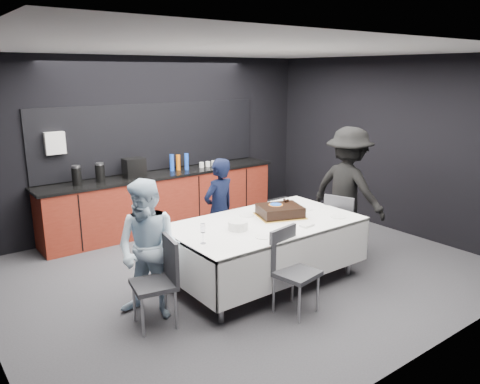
# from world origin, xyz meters

# --- Properties ---
(ground) EXTENTS (6.00, 6.00, 0.00)m
(ground) POSITION_xyz_m (0.00, 0.00, 0.00)
(ground) COLOR #3C3C40
(ground) RESTS_ON ground
(room_shell) EXTENTS (6.04, 5.04, 2.82)m
(room_shell) POSITION_xyz_m (0.00, 0.00, 1.86)
(room_shell) COLOR white
(room_shell) RESTS_ON ground
(kitchenette) EXTENTS (4.10, 0.64, 2.05)m
(kitchenette) POSITION_xyz_m (-0.02, 2.22, 0.54)
(kitchenette) COLOR maroon
(kitchenette) RESTS_ON ground
(party_table) EXTENTS (2.32, 1.32, 0.78)m
(party_table) POSITION_xyz_m (0.00, -0.40, 0.64)
(party_table) COLOR #99999E
(party_table) RESTS_ON ground
(cake_assembly) EXTENTS (0.68, 0.61, 0.17)m
(cake_assembly) POSITION_xyz_m (0.29, -0.35, 0.85)
(cake_assembly) COLOR gold
(cake_assembly) RESTS_ON party_table
(plate_stack) EXTENTS (0.23, 0.23, 0.10)m
(plate_stack) POSITION_xyz_m (-0.43, -0.44, 0.83)
(plate_stack) COLOR white
(plate_stack) RESTS_ON party_table
(loose_plate_near) EXTENTS (0.18, 0.18, 0.01)m
(loose_plate_near) POSITION_xyz_m (-0.37, -0.81, 0.78)
(loose_plate_near) COLOR white
(loose_plate_near) RESTS_ON party_table
(loose_plate_right_a) EXTENTS (0.22, 0.22, 0.01)m
(loose_plate_right_a) POSITION_xyz_m (0.76, -0.31, 0.78)
(loose_plate_right_a) COLOR white
(loose_plate_right_a) RESTS_ON party_table
(loose_plate_right_b) EXTENTS (0.20, 0.20, 0.01)m
(loose_plate_right_b) POSITION_xyz_m (0.86, -0.81, 0.78)
(loose_plate_right_b) COLOR white
(loose_plate_right_b) RESTS_ON party_table
(loose_plate_far) EXTENTS (0.19, 0.19, 0.01)m
(loose_plate_far) POSITION_xyz_m (-0.02, -0.07, 0.78)
(loose_plate_far) COLOR white
(loose_plate_far) RESTS_ON party_table
(fork_pile) EXTENTS (0.18, 0.13, 0.03)m
(fork_pile) POSITION_xyz_m (0.28, -0.84, 0.79)
(fork_pile) COLOR white
(fork_pile) RESTS_ON party_table
(champagne_flute) EXTENTS (0.06, 0.06, 0.22)m
(champagne_flute) POSITION_xyz_m (-1.00, -0.58, 0.94)
(champagne_flute) COLOR white
(champagne_flute) RESTS_ON party_table
(chair_left) EXTENTS (0.49, 0.49, 0.92)m
(chair_left) POSITION_xyz_m (-1.50, -0.55, 0.53)
(chair_left) COLOR #313237
(chair_left) RESTS_ON ground
(chair_right) EXTENTS (0.54, 0.54, 0.92)m
(chair_right) POSITION_xyz_m (1.32, -0.47, 0.53)
(chair_right) COLOR #313237
(chair_right) RESTS_ON ground
(chair_near) EXTENTS (0.49, 0.49, 0.92)m
(chair_near) POSITION_xyz_m (-0.24, -1.12, 0.53)
(chair_near) COLOR #313237
(chair_near) RESTS_ON ground
(person_center) EXTENTS (0.58, 0.44, 1.44)m
(person_center) POSITION_xyz_m (-0.05, 0.50, 0.72)
(person_center) COLOR black
(person_center) RESTS_ON ground
(person_left) EXTENTS (0.89, 0.92, 1.50)m
(person_left) POSITION_xyz_m (-1.51, -0.33, 0.75)
(person_left) COLOR silver
(person_left) RESTS_ON ground
(person_right) EXTENTS (0.77, 1.22, 1.81)m
(person_right) POSITION_xyz_m (1.65, -0.28, 0.90)
(person_right) COLOR black
(person_right) RESTS_ON ground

